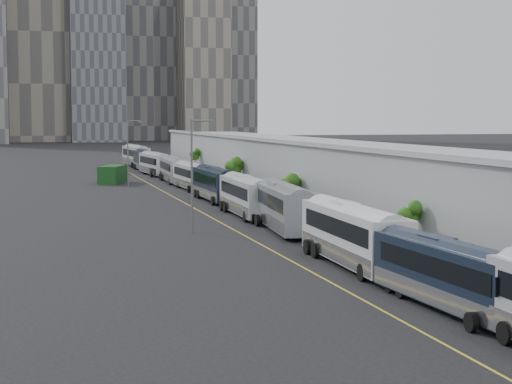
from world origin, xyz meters
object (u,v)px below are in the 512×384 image
object	(u,v)px
street_lamp_far	(129,148)
suv	(118,170)
bus_7	(174,172)
bus_5	(215,187)
street_lamp_near	(194,168)
bus_8	(155,166)
bus_3	(284,211)
bus_1	(449,280)
shipping_container	(113,174)
bus_9	(144,162)
bus_6	(192,178)
bus_10	(136,157)
bus_2	(353,240)
bus_4	(247,199)

from	to	relation	value
street_lamp_far	suv	bearing A→B (deg)	87.54
bus_7	suv	xyz separation A→B (m)	(-6.00, 20.37, -0.84)
bus_5	street_lamp_near	xyz separation A→B (m)	(-7.41, -25.69, 3.75)
street_lamp_near	bus_8	bearing A→B (deg)	84.26
street_lamp_near	bus_3	bearing A→B (deg)	-6.47
bus_1	shipping_container	xyz separation A→B (m)	(-8.23, 85.71, -0.21)
bus_1	bus_7	world-z (taller)	bus_7
bus_1	street_lamp_far	distance (m)	79.63
bus_3	bus_9	distance (m)	83.49
bus_1	suv	world-z (taller)	bus_1
bus_7	bus_3	bearing A→B (deg)	-88.49
bus_6	bus_8	world-z (taller)	bus_8
shipping_container	suv	xyz separation A→B (m)	(2.79, 20.05, -0.56)
bus_10	bus_7	bearing A→B (deg)	-93.40
bus_2	street_lamp_far	bearing A→B (deg)	97.11
bus_7	suv	distance (m)	21.25
bus_7	bus_10	world-z (taller)	bus_10
bus_4	bus_10	bearing A→B (deg)	91.36
bus_9	bus_1	bearing A→B (deg)	-89.37
bus_5	shipping_container	distance (m)	30.31
bus_3	bus_10	distance (m)	96.66
bus_9	bus_10	size ratio (longest dim) A/B	0.89
bus_7	bus_5	bearing A→B (deg)	-88.64
bus_6	suv	size ratio (longest dim) A/B	2.38
bus_5	street_lamp_far	world-z (taller)	street_lamp_far
street_lamp_near	bus_9	bearing A→B (deg)	85.18
bus_6	bus_9	bearing A→B (deg)	88.72
street_lamp_near	bus_5	bearing A→B (deg)	73.90
bus_1	bus_3	world-z (taller)	bus_3
bus_4	bus_7	xyz separation A→B (m)	(0.26, 43.80, -0.08)
bus_10	bus_5	bearing A→B (deg)	-93.62
bus_5	bus_7	size ratio (longest dim) A/B	1.04
suv	bus_6	bearing A→B (deg)	-67.21
bus_6	bus_5	bearing A→B (deg)	-93.04
suv	bus_4	bearing A→B (deg)	-72.55
bus_2	street_lamp_near	bearing A→B (deg)	112.35
shipping_container	bus_10	bearing A→B (deg)	99.51
street_lamp_near	suv	xyz separation A→B (m)	(1.46, 74.76, -4.66)
bus_3	bus_8	distance (m)	70.62
street_lamp_far	bus_1	bearing A→B (deg)	-85.26
bus_5	street_lamp_near	world-z (taller)	street_lamp_near
bus_10	bus_8	bearing A→B (deg)	-94.12
bus_1	bus_8	xyz separation A→B (m)	(0.12, 100.76, 0.11)
bus_9	suv	size ratio (longest dim) A/B	2.47
bus_6	bus_7	world-z (taller)	bus_7
bus_7	bus_10	size ratio (longest dim) A/B	0.89
street_lamp_near	shipping_container	size ratio (longest dim) A/B	1.46
bus_2	bus_4	size ratio (longest dim) A/B	1.03
bus_9	bus_2	bearing A→B (deg)	-89.38
street_lamp_far	suv	size ratio (longest dim) A/B	1.77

